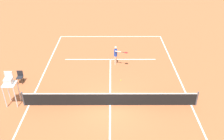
{
  "coord_description": "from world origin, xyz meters",
  "views": [
    {
      "loc": [
        -0.1,
        12.89,
        10.22
      ],
      "look_at": [
        -0.13,
        -3.29,
        0.8
      ],
      "focal_mm": 39.11,
      "sensor_mm": 36.0,
      "label": 1
    }
  ],
  "objects": [
    {
      "name": "ground_plane",
      "position": [
        0.0,
        0.0,
        0.0
      ],
      "size": [
        60.0,
        60.0,
        0.0
      ],
      "primitive_type": "plane",
      "color": "#AD5933"
    },
    {
      "name": "court_lines",
      "position": [
        0.0,
        0.0,
        0.0
      ],
      "size": [
        10.95,
        23.98,
        0.01
      ],
      "color": "white",
      "rests_on": "ground"
    },
    {
      "name": "umpire_chair",
      "position": [
        6.46,
        -0.19,
        1.61
      ],
      "size": [
        0.8,
        0.8,
        2.41
      ],
      "color": "silver",
      "rests_on": "ground"
    },
    {
      "name": "courtside_chair_mid",
      "position": [
        6.84,
        -2.81,
        0.53
      ],
      "size": [
        0.44,
        0.46,
        0.95
      ],
      "color": "#262626",
      "rests_on": "ground"
    },
    {
      "name": "tennis_ball",
      "position": [
        -0.82,
        -3.04,
        0.03
      ],
      "size": [
        0.07,
        0.07,
        0.07
      ],
      "primitive_type": "sphere",
      "color": "#CCE033",
      "rests_on": "ground"
    },
    {
      "name": "tennis_net",
      "position": [
        0.0,
        0.0,
        0.5
      ],
      "size": [
        11.55,
        0.1,
        1.07
      ],
      "color": "#4C4C51",
      "rests_on": "ground"
    },
    {
      "name": "player_serving",
      "position": [
        -0.49,
        -5.7,
        0.99
      ],
      "size": [
        1.19,
        0.87,
        1.67
      ],
      "rotation": [
        0.0,
        0.0,
        1.27
      ],
      "color": "beige",
      "rests_on": "ground"
    }
  ]
}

